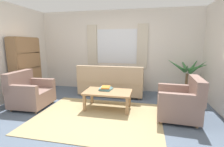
{
  "coord_description": "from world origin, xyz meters",
  "views": [
    {
      "loc": [
        0.98,
        -3.1,
        1.55
      ],
      "look_at": [
        0.17,
        0.7,
        0.83
      ],
      "focal_mm": 26.14,
      "sensor_mm": 36.0,
      "label": 1
    }
  ],
  "objects_px": {
    "potted_plant": "(187,81)",
    "book_stack_on_table": "(106,88)",
    "couch": "(111,83)",
    "coffee_table": "(108,94)",
    "armchair_left": "(30,93)",
    "bookshelf": "(28,71)",
    "armchair_right": "(181,102)"
  },
  "relations": [
    {
      "from": "coffee_table",
      "to": "book_stack_on_table",
      "type": "relative_size",
      "value": 3.24
    },
    {
      "from": "armchair_left",
      "to": "book_stack_on_table",
      "type": "distance_m",
      "value": 1.88
    },
    {
      "from": "coffee_table",
      "to": "potted_plant",
      "type": "bearing_deg",
      "value": 33.21
    },
    {
      "from": "coffee_table",
      "to": "book_stack_on_table",
      "type": "distance_m",
      "value": 0.16
    },
    {
      "from": "couch",
      "to": "armchair_left",
      "type": "bearing_deg",
      "value": 36.96
    },
    {
      "from": "potted_plant",
      "to": "coffee_table",
      "type": "bearing_deg",
      "value": -146.79
    },
    {
      "from": "coffee_table",
      "to": "bookshelf",
      "type": "bearing_deg",
      "value": 170.84
    },
    {
      "from": "bookshelf",
      "to": "potted_plant",
      "type": "bearing_deg",
      "value": 101.63
    },
    {
      "from": "armchair_left",
      "to": "bookshelf",
      "type": "height_order",
      "value": "bookshelf"
    },
    {
      "from": "armchair_left",
      "to": "armchair_right",
      "type": "relative_size",
      "value": 1.0
    },
    {
      "from": "bookshelf",
      "to": "couch",
      "type": "bearing_deg",
      "value": 106.42
    },
    {
      "from": "armchair_left",
      "to": "armchair_right",
      "type": "bearing_deg",
      "value": -90.44
    },
    {
      "from": "coffee_table",
      "to": "bookshelf",
      "type": "xyz_separation_m",
      "value": [
        -2.46,
        0.4,
        0.39
      ]
    },
    {
      "from": "armchair_right",
      "to": "book_stack_on_table",
      "type": "height_order",
      "value": "armchair_right"
    },
    {
      "from": "coffee_table",
      "to": "armchair_right",
      "type": "bearing_deg",
      "value": -6.07
    },
    {
      "from": "armchair_left",
      "to": "coffee_table",
      "type": "relative_size",
      "value": 0.8
    },
    {
      "from": "coffee_table",
      "to": "bookshelf",
      "type": "height_order",
      "value": "bookshelf"
    },
    {
      "from": "book_stack_on_table",
      "to": "potted_plant",
      "type": "distance_m",
      "value": 2.42
    },
    {
      "from": "couch",
      "to": "armchair_right",
      "type": "relative_size",
      "value": 2.15
    },
    {
      "from": "couch",
      "to": "book_stack_on_table",
      "type": "height_order",
      "value": "couch"
    },
    {
      "from": "potted_plant",
      "to": "book_stack_on_table",
      "type": "bearing_deg",
      "value": -149.85
    },
    {
      "from": "armchair_left",
      "to": "potted_plant",
      "type": "distance_m",
      "value": 4.24
    },
    {
      "from": "couch",
      "to": "bookshelf",
      "type": "bearing_deg",
      "value": 16.42
    },
    {
      "from": "couch",
      "to": "armchair_right",
      "type": "height_order",
      "value": "couch"
    },
    {
      "from": "potted_plant",
      "to": "armchair_right",
      "type": "bearing_deg",
      "value": -105.53
    },
    {
      "from": "coffee_table",
      "to": "book_stack_on_table",
      "type": "height_order",
      "value": "book_stack_on_table"
    },
    {
      "from": "couch",
      "to": "coffee_table",
      "type": "distance_m",
      "value": 1.09
    },
    {
      "from": "book_stack_on_table",
      "to": "armchair_left",
      "type": "bearing_deg",
      "value": -169.1
    },
    {
      "from": "coffee_table",
      "to": "book_stack_on_table",
      "type": "bearing_deg",
      "value": 127.32
    },
    {
      "from": "book_stack_on_table",
      "to": "bookshelf",
      "type": "distance_m",
      "value": 2.42
    },
    {
      "from": "armchair_right",
      "to": "potted_plant",
      "type": "xyz_separation_m",
      "value": [
        0.41,
        1.49,
        0.14
      ]
    },
    {
      "from": "book_stack_on_table",
      "to": "bookshelf",
      "type": "relative_size",
      "value": 0.2
    }
  ]
}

